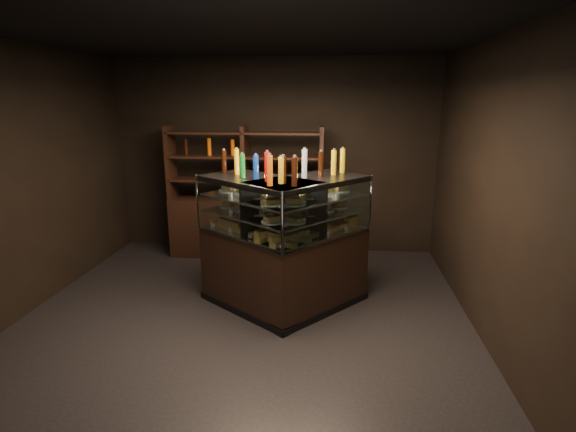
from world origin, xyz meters
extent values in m
plane|color=black|center=(0.00, 0.00, 0.00)|extent=(5.00, 5.00, 0.00)
cube|color=black|center=(0.00, 2.50, 1.50)|extent=(5.00, 0.02, 3.00)
cube|color=black|center=(0.00, -2.50, 1.50)|extent=(5.00, 0.02, 3.00)
cube|color=black|center=(2.50, 0.00, 1.50)|extent=(0.02, 5.00, 3.00)
cube|color=black|center=(-2.50, 0.00, 1.50)|extent=(0.02, 5.00, 3.00)
cube|color=black|center=(0.00, 0.00, 3.00)|extent=(5.00, 5.00, 0.02)
cube|color=black|center=(0.67, 0.38, 0.45)|extent=(1.43, 1.49, 0.90)
cube|color=black|center=(0.67, 0.38, 0.04)|extent=(1.47, 1.53, 0.08)
cube|color=black|center=(0.67, 0.38, 1.50)|extent=(1.43, 1.49, 0.06)
cube|color=silver|center=(0.67, 0.38, 0.91)|extent=(1.35, 1.41, 0.02)
cube|color=silver|center=(0.67, 0.38, 1.12)|extent=(1.35, 1.41, 0.02)
cube|color=silver|center=(0.67, 0.38, 1.31)|extent=(1.35, 1.41, 0.02)
cube|color=white|center=(0.94, 0.14, 1.22)|extent=(0.92, 1.03, 0.64)
cylinder|color=silver|center=(1.39, 0.66, 1.22)|extent=(0.03, 0.03, 0.66)
cylinder|color=silver|center=(0.47, -0.37, 1.22)|extent=(0.03, 0.03, 0.66)
cube|color=black|center=(0.13, 0.32, 0.45)|extent=(1.51, 1.38, 0.90)
cube|color=black|center=(0.13, 0.32, 0.04)|extent=(1.56, 1.42, 0.08)
cube|color=black|center=(0.13, 0.32, 1.50)|extent=(1.51, 1.38, 0.06)
cube|color=silver|center=(0.13, 0.32, 0.91)|extent=(1.44, 1.30, 0.02)
cube|color=silver|center=(0.13, 0.32, 1.12)|extent=(1.44, 1.30, 0.02)
cube|color=silver|center=(0.13, 0.32, 1.31)|extent=(1.44, 1.30, 0.02)
cube|color=white|center=(-0.08, 0.04, 1.22)|extent=(1.10, 0.83, 0.64)
cylinder|color=silver|center=(0.47, -0.37, 1.22)|extent=(0.03, 0.03, 0.66)
cylinder|color=silver|center=(-0.63, 0.46, 1.22)|extent=(0.03, 0.03, 0.66)
cube|color=gold|center=(0.31, -0.08, 0.95)|extent=(0.19, 0.19, 0.06)
cube|color=gold|center=(0.42, 0.05, 0.95)|extent=(0.19, 0.19, 0.06)
cube|color=gold|center=(0.53, 0.17, 0.95)|extent=(0.19, 0.19, 0.06)
cube|color=gold|center=(0.64, 0.29, 0.95)|extent=(0.19, 0.19, 0.06)
cube|color=gold|center=(0.75, 0.42, 0.95)|extent=(0.19, 0.19, 0.06)
cube|color=gold|center=(0.86, 0.54, 0.95)|extent=(0.19, 0.19, 0.06)
cube|color=gold|center=(0.97, 0.66, 0.95)|extent=(0.19, 0.19, 0.06)
cube|color=gold|center=(1.08, 0.79, 0.95)|extent=(0.19, 0.19, 0.06)
cylinder|color=white|center=(0.33, -0.01, 1.14)|extent=(0.24, 0.24, 0.02)
cube|color=gold|center=(0.33, -0.01, 1.17)|extent=(0.18, 0.18, 0.05)
cylinder|color=white|center=(0.50, 0.18, 1.14)|extent=(0.24, 0.24, 0.02)
cube|color=gold|center=(0.50, 0.18, 1.17)|extent=(0.18, 0.18, 0.05)
cylinder|color=white|center=(0.67, 0.38, 1.14)|extent=(0.24, 0.24, 0.02)
cube|color=gold|center=(0.67, 0.38, 1.17)|extent=(0.18, 0.18, 0.05)
cylinder|color=white|center=(0.85, 0.57, 1.14)|extent=(0.24, 0.24, 0.02)
cube|color=gold|center=(0.85, 0.57, 1.17)|extent=(0.18, 0.18, 0.05)
cylinder|color=white|center=(1.02, 0.77, 1.14)|extent=(0.24, 0.24, 0.02)
cube|color=gold|center=(1.02, 0.77, 1.17)|extent=(0.18, 0.18, 0.05)
cylinder|color=white|center=(0.33, -0.01, 1.33)|extent=(0.24, 0.24, 0.02)
cube|color=gold|center=(0.33, -0.01, 1.36)|extent=(0.18, 0.18, 0.05)
cylinder|color=white|center=(0.50, 0.18, 1.33)|extent=(0.24, 0.24, 0.02)
cube|color=gold|center=(0.50, 0.18, 1.36)|extent=(0.18, 0.18, 0.05)
cylinder|color=white|center=(0.67, 0.38, 1.33)|extent=(0.24, 0.24, 0.02)
cube|color=gold|center=(0.67, 0.38, 1.36)|extent=(0.18, 0.18, 0.05)
cylinder|color=white|center=(0.85, 0.57, 1.33)|extent=(0.24, 0.24, 0.02)
cube|color=gold|center=(0.85, 0.57, 1.36)|extent=(0.18, 0.18, 0.05)
cylinder|color=white|center=(1.02, 0.77, 1.33)|extent=(0.24, 0.24, 0.02)
cube|color=gold|center=(1.02, 0.77, 1.36)|extent=(0.18, 0.18, 0.05)
cube|color=gold|center=(-0.35, 0.64, 0.95)|extent=(0.20, 0.18, 0.06)
cube|color=gold|center=(-0.22, 0.54, 0.95)|extent=(0.20, 0.18, 0.06)
cube|color=gold|center=(-0.09, 0.44, 0.95)|extent=(0.20, 0.18, 0.06)
cube|color=gold|center=(0.04, 0.34, 0.95)|extent=(0.20, 0.18, 0.06)
cube|color=gold|center=(0.18, 0.25, 0.95)|extent=(0.20, 0.18, 0.06)
cube|color=gold|center=(0.31, 0.15, 0.95)|extent=(0.20, 0.18, 0.06)
cube|color=gold|center=(0.44, 0.05, 0.95)|extent=(0.20, 0.18, 0.06)
cube|color=gold|center=(0.57, -0.05, 0.95)|extent=(0.20, 0.18, 0.06)
cylinder|color=white|center=(-0.29, 0.64, 1.14)|extent=(0.24, 0.24, 0.02)
cube|color=gold|center=(-0.29, 0.64, 1.17)|extent=(0.19, 0.17, 0.05)
cylinder|color=white|center=(-0.08, 0.48, 1.14)|extent=(0.24, 0.24, 0.02)
cube|color=gold|center=(-0.08, 0.48, 1.17)|extent=(0.19, 0.17, 0.05)
cylinder|color=white|center=(0.13, 0.32, 1.14)|extent=(0.24, 0.24, 0.02)
cube|color=gold|center=(0.13, 0.32, 1.17)|extent=(0.19, 0.17, 0.05)
cylinder|color=white|center=(0.34, 0.17, 1.14)|extent=(0.24, 0.24, 0.02)
cube|color=gold|center=(0.34, 0.17, 1.17)|extent=(0.19, 0.17, 0.05)
cylinder|color=white|center=(0.55, 0.01, 1.14)|extent=(0.24, 0.24, 0.02)
cube|color=gold|center=(0.55, 0.01, 1.17)|extent=(0.19, 0.17, 0.05)
cylinder|color=white|center=(-0.29, 0.64, 1.33)|extent=(0.24, 0.24, 0.02)
cube|color=gold|center=(-0.29, 0.64, 1.36)|extent=(0.19, 0.17, 0.05)
cylinder|color=white|center=(-0.08, 0.48, 1.33)|extent=(0.24, 0.24, 0.02)
cube|color=gold|center=(-0.08, 0.48, 1.36)|extent=(0.19, 0.17, 0.05)
cylinder|color=white|center=(0.13, 0.32, 1.33)|extent=(0.24, 0.24, 0.02)
cube|color=gold|center=(0.13, 0.32, 1.36)|extent=(0.19, 0.17, 0.05)
cylinder|color=white|center=(0.34, 0.17, 1.33)|extent=(0.24, 0.24, 0.02)
cube|color=gold|center=(0.34, 0.17, 1.36)|extent=(0.19, 0.17, 0.05)
cylinder|color=white|center=(0.55, 0.01, 1.33)|extent=(0.24, 0.24, 0.02)
cube|color=gold|center=(0.55, 0.01, 1.36)|extent=(0.19, 0.17, 0.05)
cylinder|color=yellow|center=(0.29, -0.06, 1.67)|extent=(0.06, 0.06, 0.28)
cylinder|color=silver|center=(0.29, -0.06, 1.82)|extent=(0.03, 0.03, 0.02)
cylinder|color=#B20C0A|center=(0.42, 0.09, 1.67)|extent=(0.06, 0.06, 0.28)
cylinder|color=silver|center=(0.42, 0.09, 1.82)|extent=(0.03, 0.03, 0.02)
cylinder|color=#147223|center=(0.54, 0.23, 1.67)|extent=(0.06, 0.06, 0.28)
cylinder|color=silver|center=(0.54, 0.23, 1.82)|extent=(0.03, 0.03, 0.02)
cylinder|color=black|center=(0.67, 0.38, 1.67)|extent=(0.06, 0.06, 0.28)
cylinder|color=silver|center=(0.67, 0.38, 1.82)|extent=(0.03, 0.03, 0.02)
cylinder|color=#D8590A|center=(0.80, 0.52, 1.67)|extent=(0.06, 0.06, 0.28)
cylinder|color=silver|center=(0.80, 0.52, 1.82)|extent=(0.03, 0.03, 0.02)
cylinder|color=silver|center=(0.93, 0.66, 1.67)|extent=(0.06, 0.06, 0.28)
cylinder|color=silver|center=(0.93, 0.66, 1.82)|extent=(0.03, 0.03, 0.02)
cylinder|color=#0F38B2|center=(1.06, 0.81, 1.67)|extent=(0.06, 0.06, 0.28)
cylinder|color=silver|center=(1.06, 0.81, 1.82)|extent=(0.03, 0.03, 0.02)
cylinder|color=yellow|center=(-0.33, 0.67, 1.67)|extent=(0.06, 0.06, 0.28)
cylinder|color=silver|center=(-0.33, 0.67, 1.82)|extent=(0.03, 0.03, 0.02)
cylinder|color=#B20C0A|center=(-0.18, 0.55, 1.67)|extent=(0.06, 0.06, 0.28)
cylinder|color=silver|center=(-0.18, 0.55, 1.82)|extent=(0.03, 0.03, 0.02)
cylinder|color=#147223|center=(-0.02, 0.44, 1.67)|extent=(0.06, 0.06, 0.28)
cylinder|color=silver|center=(-0.02, 0.44, 1.82)|extent=(0.03, 0.03, 0.02)
cylinder|color=black|center=(0.13, 0.32, 1.67)|extent=(0.06, 0.06, 0.28)
cylinder|color=silver|center=(0.13, 0.32, 1.82)|extent=(0.03, 0.03, 0.02)
cylinder|color=#D8590A|center=(0.28, 0.21, 1.67)|extent=(0.06, 0.06, 0.28)
cylinder|color=silver|center=(0.28, 0.21, 1.82)|extent=(0.03, 0.03, 0.02)
cylinder|color=silver|center=(0.44, 0.09, 1.67)|extent=(0.06, 0.06, 0.28)
cylinder|color=silver|center=(0.44, 0.09, 1.82)|extent=(0.03, 0.03, 0.02)
cylinder|color=#0F38B2|center=(0.59, -0.03, 1.67)|extent=(0.06, 0.06, 0.28)
cylinder|color=silver|center=(0.59, -0.03, 1.82)|extent=(0.03, 0.03, 0.02)
cylinder|color=black|center=(1.24, 1.22, 0.08)|extent=(0.22, 0.22, 0.16)
cone|color=#1A5919|center=(1.24, 1.22, 0.39)|extent=(0.32, 0.32, 0.45)
cone|color=#1A5919|center=(1.24, 1.22, 0.53)|extent=(0.25, 0.25, 0.31)
cube|color=black|center=(-0.38, 2.05, 0.45)|extent=(2.34, 0.44, 0.90)
cube|color=black|center=(-1.52, 2.04, 1.45)|extent=(0.06, 0.38, 1.10)
cube|color=black|center=(-0.38, 2.05, 1.45)|extent=(0.06, 0.38, 1.10)
cube|color=black|center=(0.76, 2.06, 1.45)|extent=(0.06, 0.38, 1.10)
cube|color=black|center=(-0.38, 2.05, 1.20)|extent=(2.29, 0.40, 0.03)
cube|color=black|center=(-0.38, 2.05, 1.55)|extent=(2.29, 0.40, 0.03)
cube|color=black|center=(-0.38, 2.05, 1.90)|extent=(2.29, 0.40, 0.03)
cylinder|color=yellow|center=(-1.27, 2.04, 1.32)|extent=(0.06, 0.06, 0.22)
cylinder|color=#B20C0A|center=(-0.91, 2.04, 1.32)|extent=(0.06, 0.06, 0.22)
cylinder|color=#147223|center=(-0.56, 2.05, 1.32)|extent=(0.06, 0.06, 0.22)
cylinder|color=black|center=(-0.20, 2.05, 1.32)|extent=(0.06, 0.06, 0.22)
cylinder|color=#D8590A|center=(0.15, 2.06, 1.32)|extent=(0.06, 0.06, 0.22)
cylinder|color=silver|center=(0.51, 2.06, 1.32)|extent=(0.06, 0.06, 0.22)
camera|label=1|loc=(0.97, -4.50, 2.40)|focal=28.00mm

